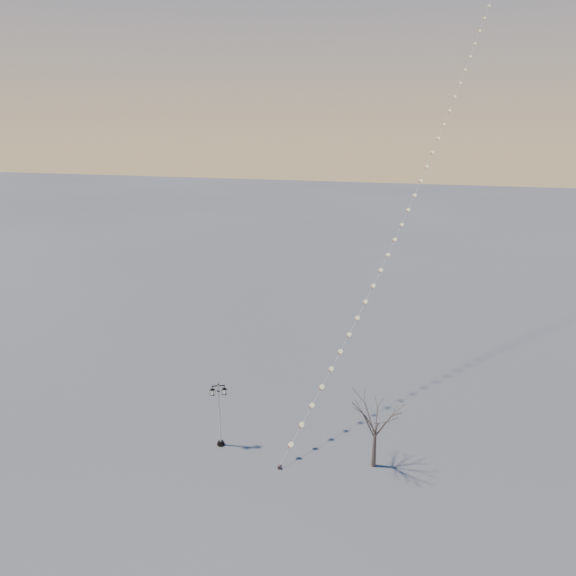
% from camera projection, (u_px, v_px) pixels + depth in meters
% --- Properties ---
extents(ground, '(300.00, 300.00, 0.00)m').
position_uv_depth(ground, '(251.00, 456.00, 33.15)').
color(ground, '#545555').
rests_on(ground, ground).
extents(street_lamp, '(1.06, 0.65, 4.36)m').
position_uv_depth(street_lamp, '(219.00, 411.00, 33.52)').
color(street_lamp, black).
rests_on(street_lamp, ground).
extents(bare_tree, '(2.72, 2.72, 4.51)m').
position_uv_depth(bare_tree, '(376.00, 420.00, 31.25)').
color(bare_tree, '#504236').
rests_on(bare_tree, ground).
extents(kite_train, '(15.52, 46.22, 41.30)m').
position_uv_depth(kite_train, '(436.00, 110.00, 44.97)').
color(kite_train, '#36261F').
rests_on(kite_train, ground).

